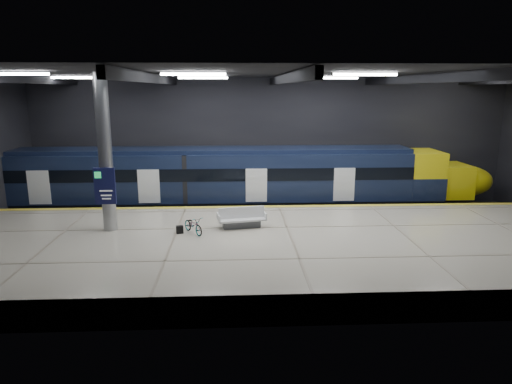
{
  "coord_description": "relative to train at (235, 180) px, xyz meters",
  "views": [
    {
      "loc": [
        -2.4,
        -20.99,
        7.3
      ],
      "look_at": [
        -1.31,
        1.5,
        2.2
      ],
      "focal_mm": 32.0,
      "sensor_mm": 36.0,
      "label": 1
    }
  ],
  "objects": [
    {
      "name": "platform",
      "position": [
        2.36,
        -8.0,
        -1.51
      ],
      "size": [
        30.0,
        11.0,
        1.1
      ],
      "primitive_type": "cube",
      "color": "#BFB4A1",
      "rests_on": "ground"
    },
    {
      "name": "ground",
      "position": [
        2.36,
        -5.5,
        -2.06
      ],
      "size": [
        30.0,
        30.0,
        0.0
      ],
      "primitive_type": "plane",
      "color": "black",
      "rests_on": "ground"
    },
    {
      "name": "rails",
      "position": [
        2.36,
        0.0,
        -1.98
      ],
      "size": [
        30.0,
        1.52,
        0.16
      ],
      "color": "gray",
      "rests_on": "ground"
    },
    {
      "name": "room_shell",
      "position": [
        2.36,
        -5.49,
        3.66
      ],
      "size": [
        30.1,
        16.1,
        8.05
      ],
      "color": "black",
      "rests_on": "ground"
    },
    {
      "name": "info_column",
      "position": [
        -5.64,
        -6.52,
        2.4
      ],
      "size": [
        0.9,
        0.78,
        6.9
      ],
      "color": "#9EA0A5",
      "rests_on": "platform"
    },
    {
      "name": "bicycle",
      "position": [
        -1.85,
        -7.21,
        -0.58
      ],
      "size": [
        1.24,
        1.48,
        0.76
      ],
      "primitive_type": "imported",
      "rotation": [
        0.0,
        0.0,
        0.6
      ],
      "color": "#99999E",
      "rests_on": "platform"
    },
    {
      "name": "safety_strip",
      "position": [
        2.36,
        -2.75,
        -0.95
      ],
      "size": [
        30.0,
        0.4,
        0.01
      ],
      "primitive_type": "cube",
      "color": "yellow",
      "rests_on": "platform"
    },
    {
      "name": "train",
      "position": [
        0.0,
        0.0,
        0.0
      ],
      "size": [
        29.4,
        2.84,
        3.79
      ],
      "color": "black",
      "rests_on": "ground"
    },
    {
      "name": "bench",
      "position": [
        0.28,
        -6.44,
        -0.62
      ],
      "size": [
        2.3,
        1.26,
        0.96
      ],
      "rotation": [
        0.0,
        0.0,
        0.17
      ],
      "color": "#595B60",
      "rests_on": "platform"
    },
    {
      "name": "pannier_bag",
      "position": [
        -2.45,
        -7.21,
        -0.78
      ],
      "size": [
        0.34,
        0.26,
        0.35
      ],
      "primitive_type": "cube",
      "rotation": [
        0.0,
        0.0,
        0.28
      ],
      "color": "black",
      "rests_on": "platform"
    }
  ]
}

